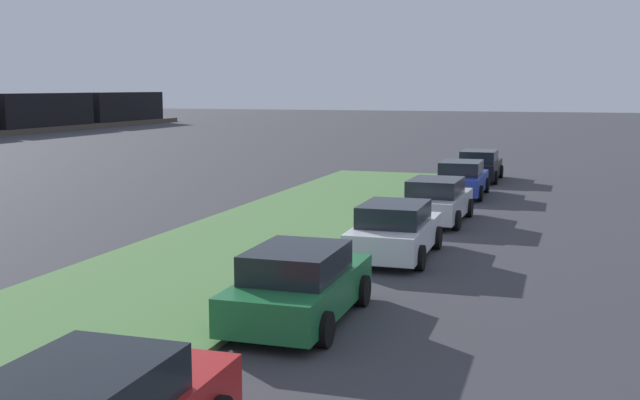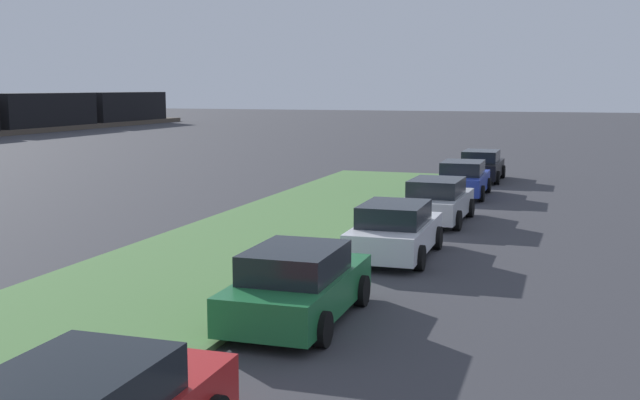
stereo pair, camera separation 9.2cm
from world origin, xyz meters
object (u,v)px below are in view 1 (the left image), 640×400
at_px(parked_car_green, 299,285).
at_px(parked_car_white, 395,231).
at_px(parked_car_blue, 461,179).
at_px(parked_car_silver, 436,201).
at_px(parked_car_black, 479,166).

distance_m(parked_car_green, parked_car_white, 6.17).
bearing_deg(parked_car_white, parked_car_blue, -0.88).
height_order(parked_car_silver, parked_car_black, same).
relative_size(parked_car_green, parked_car_black, 1.01).
bearing_deg(parked_car_green, parked_car_white, -5.45).
relative_size(parked_car_green, parked_car_blue, 1.00).
bearing_deg(parked_car_silver, parked_car_green, 178.14).
height_order(parked_car_green, parked_car_black, same).
xyz_separation_m(parked_car_silver, parked_car_blue, (6.55, 0.08, 0.00)).
height_order(parked_car_white, parked_car_blue, same).
distance_m(parked_car_blue, parked_car_black, 5.76).
distance_m(parked_car_green, parked_car_blue, 18.47).
height_order(parked_car_green, parked_car_white, same).
xyz_separation_m(parked_car_silver, parked_car_black, (12.31, 0.03, 0.00)).
distance_m(parked_car_green, parked_car_silver, 11.93).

